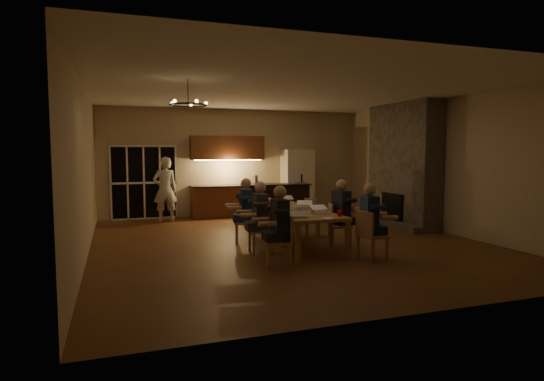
{
  "coord_description": "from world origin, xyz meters",
  "views": [
    {
      "loc": [
        -3.47,
        -8.95,
        1.96
      ],
      "look_at": [
        -0.27,
        0.3,
        1.1
      ],
      "focal_mm": 30.0,
      "sensor_mm": 36.0,
      "label": 1
    }
  ],
  "objects_px": {
    "redcup_near": "(340,213)",
    "plate_far": "(297,204)",
    "laptop_f": "(287,198)",
    "can_silver": "(312,211)",
    "person_left_far": "(246,210)",
    "mug_mid": "(287,204)",
    "refrigerator": "(297,182)",
    "laptop_b": "(321,209)",
    "person_left_mid": "(260,217)",
    "chair_right_mid": "(340,225)",
    "chair_right_far": "(318,218)",
    "person_right_mid": "(341,213)",
    "laptop_d": "(305,204)",
    "bar_blender": "(293,175)",
    "laptop_e": "(266,199)",
    "bar_island": "(276,204)",
    "chair_right_near": "(373,235)",
    "person_left_near": "(280,226)",
    "chair_left_near": "(279,241)",
    "dining_table": "(293,227)",
    "redcup_mid": "(270,205)",
    "chandelier": "(188,105)",
    "chair_left_far": "(245,222)",
    "laptop_a": "(299,211)",
    "bar_bottle": "(257,180)",
    "laptop_c": "(279,204)",
    "standing_person": "(165,190)",
    "can_cola": "(264,200)",
    "plate_near": "(320,211)",
    "mug_front": "(297,209)",
    "mug_back": "(263,203)"
  },
  "relations": [
    {
      "from": "person_left_far",
      "to": "redcup_mid",
      "type": "xyz_separation_m",
      "value": [
        0.48,
        -0.16,
        0.12
      ]
    },
    {
      "from": "laptop_e",
      "to": "can_silver",
      "type": "height_order",
      "value": "laptop_e"
    },
    {
      "from": "chandelier",
      "to": "laptop_c",
      "type": "bearing_deg",
      "value": 22.39
    },
    {
      "from": "chandelier",
      "to": "redcup_near",
      "type": "xyz_separation_m",
      "value": [
        2.69,
        -0.51,
        -1.94
      ]
    },
    {
      "from": "standing_person",
      "to": "can_silver",
      "type": "relative_size",
      "value": 14.97
    },
    {
      "from": "laptop_c",
      "to": "plate_near",
      "type": "xyz_separation_m",
      "value": [
        0.67,
        -0.59,
        -0.1
      ]
    },
    {
      "from": "dining_table",
      "to": "laptop_d",
      "type": "relative_size",
      "value": 9.49
    },
    {
      "from": "dining_table",
      "to": "redcup_mid",
      "type": "xyz_separation_m",
      "value": [
        -0.36,
        0.44,
        0.44
      ]
    },
    {
      "from": "person_right_mid",
      "to": "laptop_d",
      "type": "bearing_deg",
      "value": 53.26
    },
    {
      "from": "redcup_mid",
      "to": "plate_near",
      "type": "distance_m",
      "value": 1.21
    },
    {
      "from": "laptop_b",
      "to": "person_left_far",
      "type": "bearing_deg",
      "value": 125.59
    },
    {
      "from": "person_right_mid",
      "to": "laptop_d",
      "type": "xyz_separation_m",
      "value": [
        -0.64,
        0.39,
        0.17
      ]
    },
    {
      "from": "bar_bottle",
      "to": "laptop_c",
      "type": "bearing_deg",
      "value": -97.47
    },
    {
      "from": "laptop_b",
      "to": "bar_island",
      "type": "bearing_deg",
      "value": 84.33
    },
    {
      "from": "laptop_e",
      "to": "chair_left_near",
      "type": "bearing_deg",
      "value": 103.87
    },
    {
      "from": "laptop_f",
      "to": "can_silver",
      "type": "height_order",
      "value": "laptop_f"
    },
    {
      "from": "chair_right_mid",
      "to": "chair_right_far",
      "type": "bearing_deg",
      "value": 17.72
    },
    {
      "from": "laptop_f",
      "to": "redcup_near",
      "type": "bearing_deg",
      "value": -81.97
    },
    {
      "from": "bar_blender",
      "to": "chair_left_far",
      "type": "bearing_deg",
      "value": -110.66
    },
    {
      "from": "chair_left_near",
      "to": "mug_back",
      "type": "height_order",
      "value": "chair_left_near"
    },
    {
      "from": "laptop_f",
      "to": "laptop_b",
      "type": "bearing_deg",
      "value": -87.72
    },
    {
      "from": "person_left_far",
      "to": "plate_near",
      "type": "xyz_separation_m",
      "value": [
        1.22,
        -1.12,
        0.07
      ]
    },
    {
      "from": "laptop_f",
      "to": "plate_far",
      "type": "xyz_separation_m",
      "value": [
        0.11,
        -0.31,
        -0.1
      ]
    },
    {
      "from": "laptop_c",
      "to": "mug_mid",
      "type": "height_order",
      "value": "laptop_c"
    },
    {
      "from": "redcup_near",
      "to": "mug_back",
      "type": "bearing_deg",
      "value": 111.99
    },
    {
      "from": "redcup_near",
      "to": "laptop_f",
      "type": "bearing_deg",
      "value": 93.98
    },
    {
      "from": "laptop_d",
      "to": "redcup_mid",
      "type": "xyz_separation_m",
      "value": [
        -0.6,
        0.5,
        -0.05
      ]
    },
    {
      "from": "refrigerator",
      "to": "mug_front",
      "type": "height_order",
      "value": "refrigerator"
    },
    {
      "from": "chair_right_far",
      "to": "redcup_near",
      "type": "distance_m",
      "value": 1.95
    },
    {
      "from": "mug_front",
      "to": "mug_back",
      "type": "height_order",
      "value": "same"
    },
    {
      "from": "chair_right_mid",
      "to": "chandelier",
      "type": "relative_size",
      "value": 1.37
    },
    {
      "from": "bar_bottle",
      "to": "laptop_d",
      "type": "bearing_deg",
      "value": -86.49
    },
    {
      "from": "person_left_mid",
      "to": "mug_mid",
      "type": "xyz_separation_m",
      "value": [
        0.96,
        1.1,
        0.11
      ]
    },
    {
      "from": "redcup_near",
      "to": "plate_far",
      "type": "bearing_deg",
      "value": 91.47
    },
    {
      "from": "chair_right_far",
      "to": "laptop_e",
      "type": "relative_size",
      "value": 2.78
    },
    {
      "from": "person_left_near",
      "to": "can_cola",
      "type": "bearing_deg",
      "value": 171.6
    },
    {
      "from": "chair_right_far",
      "to": "laptop_b",
      "type": "distance_m",
      "value": 1.69
    },
    {
      "from": "laptop_a",
      "to": "laptop_d",
      "type": "distance_m",
      "value": 1.12
    },
    {
      "from": "refrigerator",
      "to": "person_left_far",
      "type": "height_order",
      "value": "refrigerator"
    },
    {
      "from": "person_left_far",
      "to": "mug_mid",
      "type": "bearing_deg",
      "value": 98.28
    },
    {
      "from": "can_silver",
      "to": "bar_blender",
      "type": "height_order",
      "value": "bar_blender"
    },
    {
      "from": "chandelier",
      "to": "laptop_e",
      "type": "xyz_separation_m",
      "value": [
        2.03,
        1.84,
        -1.89
      ]
    },
    {
      "from": "refrigerator",
      "to": "mug_mid",
      "type": "relative_size",
      "value": 20.0
    },
    {
      "from": "chair_right_near",
      "to": "person_left_near",
      "type": "xyz_separation_m",
      "value": [
        -1.75,
        0.08,
        0.24
      ]
    },
    {
      "from": "person_left_far",
      "to": "chair_left_far",
      "type": "bearing_deg",
      "value": -28.67
    },
    {
      "from": "person_left_mid",
      "to": "person_left_far",
      "type": "relative_size",
      "value": 1.0
    },
    {
      "from": "chair_right_mid",
      "to": "plate_far",
      "type": "distance_m",
      "value": 1.37
    },
    {
      "from": "person_left_far",
      "to": "can_cola",
      "type": "bearing_deg",
      "value": 150.76
    },
    {
      "from": "bar_blender",
      "to": "laptop_e",
      "type": "bearing_deg",
      "value": -107.37
    },
    {
      "from": "chair_left_near",
      "to": "bar_blender",
      "type": "height_order",
      "value": "bar_blender"
    }
  ]
}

